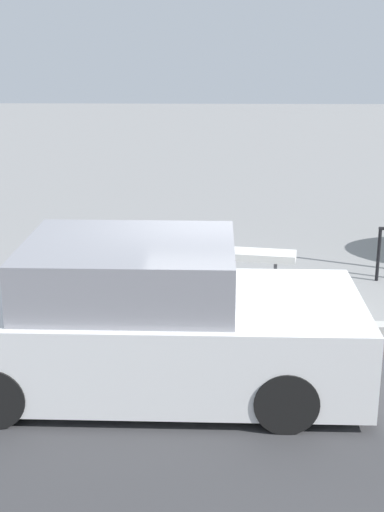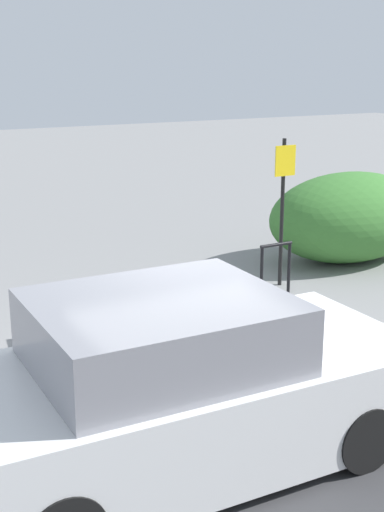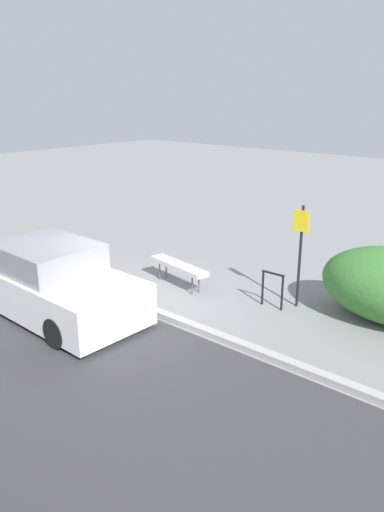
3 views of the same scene
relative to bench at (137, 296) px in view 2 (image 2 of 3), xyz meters
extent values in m
plane|color=gray|center=(0.13, -1.59, -0.51)|extent=(60.00, 60.00, 0.00)
cube|color=#A8A8A3|center=(0.13, -1.59, -0.45)|extent=(60.00, 0.20, 0.13)
cylinder|color=#515156|center=(-0.66, 0.00, -0.28)|extent=(0.04, 0.04, 0.47)
cylinder|color=#515156|center=(0.62, -0.21, -0.28)|extent=(0.04, 0.04, 0.47)
cylinder|color=#515156|center=(-0.62, 0.21, -0.28)|extent=(0.04, 0.04, 0.47)
cylinder|color=#515156|center=(0.66, 0.00, -0.28)|extent=(0.04, 0.04, 0.47)
cube|color=silver|center=(0.00, 0.00, 0.01)|extent=(1.90, 0.68, 0.11)
cylinder|color=black|center=(2.20, 0.39, -0.11)|extent=(0.05, 0.05, 0.80)
cylinder|color=black|center=(2.70, 0.40, -0.11)|extent=(0.05, 0.05, 0.80)
cylinder|color=black|center=(2.45, 0.40, 0.29)|extent=(0.55, 0.06, 0.05)
cylinder|color=black|center=(2.83, 0.82, 0.64)|extent=(0.06, 0.06, 2.30)
cube|color=yellow|center=(2.83, 0.78, 1.46)|extent=(0.36, 0.02, 0.46)
ellipsoid|color=#3D7A33|center=(4.73, 1.43, 0.27)|extent=(3.13, 2.00, 1.56)
cylinder|color=black|center=(0.43, -2.07, -0.21)|extent=(0.60, 0.19, 0.60)
cylinder|color=black|center=(0.41, -3.83, -0.21)|extent=(0.60, 0.19, 0.60)
cylinder|color=black|center=(-2.25, -2.04, -0.21)|extent=(0.60, 0.19, 0.60)
cube|color=white|center=(-0.92, -2.94, 0.02)|extent=(4.34, 1.95, 0.86)
cube|color=gray|center=(-1.09, -2.93, 0.73)|extent=(2.09, 1.73, 0.60)
camera|label=1|loc=(-0.31, -9.64, 2.98)|focal=50.00mm
camera|label=2|loc=(-3.51, -7.94, 2.93)|focal=50.00mm
camera|label=3|loc=(7.82, -8.48, 4.03)|focal=35.00mm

